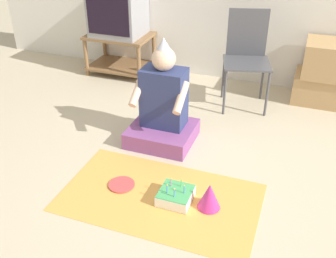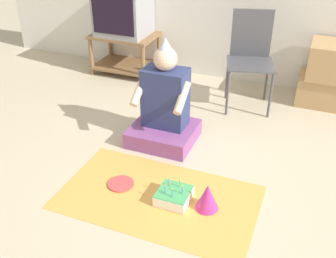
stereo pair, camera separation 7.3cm
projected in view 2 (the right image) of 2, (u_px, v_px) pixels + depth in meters
The scene contains 10 objects.
ground_plane at pixel (190, 197), 2.77m from camera, with size 16.00×16.00×0.00m, color beige.
tv_stand at pixel (125, 50), 4.60m from camera, with size 0.73×0.51×0.46m.
tv at pixel (123, 12), 4.38m from camera, with size 0.55×0.50×0.50m.
folding_chair at pixel (251, 53), 3.75m from camera, with size 0.53×0.51×0.92m.
cardboard_box_stack at pixel (331, 76), 3.87m from camera, with size 0.58×0.44×0.63m.
person_seated at pixel (165, 109), 3.28m from camera, with size 0.53×0.49×0.90m.
party_cloth at pixel (158, 197), 2.76m from camera, with size 1.38×0.80×0.01m.
birthday_cake at pixel (174, 196), 2.70m from camera, with size 0.22×0.22×0.15m.
party_hat_blue at pixel (207, 197), 2.61m from camera, with size 0.16×0.16×0.19m.
paper_plate at pixel (121, 184), 2.88m from camera, with size 0.19×0.19×0.01m.
Camera 2 is at (0.66, -2.04, 1.82)m, focal length 42.00 mm.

